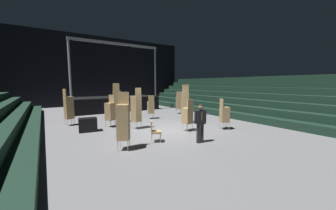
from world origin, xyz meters
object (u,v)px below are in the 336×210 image
object	(u,v)px
chair_stack_rear_right	(185,104)
chair_stack_aisle_left	(187,115)
chair_stack_mid_centre	(69,107)
equipment_road_case	(88,125)
loose_chair_near_man	(154,130)
chair_stack_mid_left	(123,121)
chair_stack_rear_left	(179,103)
chair_stack_aisle_right	(117,103)
chair_stack_front_left	(151,107)
man_with_tie	(200,121)
chair_stack_mid_right	(136,108)
chair_stack_front_right	(224,114)
chair_stack_rear_centre	(110,111)
stage_riser	(113,103)

from	to	relation	value
chair_stack_rear_right	chair_stack_aisle_left	size ratio (longest dim) A/B	1.45
chair_stack_mid_centre	chair_stack_rear_right	size ratio (longest dim) A/B	0.90
equipment_road_case	loose_chair_near_man	bearing A→B (deg)	-59.58
chair_stack_mid_left	chair_stack_rear_left	distance (m)	9.20
chair_stack_rear_right	chair_stack_aisle_right	world-z (taller)	chair_stack_aisle_right
chair_stack_mid_centre	equipment_road_case	xyz separation A→B (m)	(0.65, -2.21, -0.75)
chair_stack_rear_left	chair_stack_front_left	bearing A→B (deg)	-135.73
chair_stack_rear_left	man_with_tie	bearing A→B (deg)	-89.87
chair_stack_aisle_left	loose_chair_near_man	world-z (taller)	chair_stack_aisle_left
chair_stack_mid_left	chair_stack_mid_right	bearing A→B (deg)	-89.96
chair_stack_rear_left	equipment_road_case	xyz separation A→B (m)	(-7.62, -2.21, -0.58)
chair_stack_front_right	chair_stack_rear_right	xyz separation A→B (m)	(-0.83, 2.46, 0.38)
equipment_road_case	chair_stack_mid_right	bearing A→B (deg)	-17.99
man_with_tie	chair_stack_aisle_right	distance (m)	6.35
chair_stack_mid_right	chair_stack_rear_right	xyz separation A→B (m)	(3.18, -0.38, 0.08)
chair_stack_mid_right	chair_stack_rear_right	bearing A→B (deg)	-27.30
chair_stack_mid_centre	chair_stack_front_left	bearing A→B (deg)	66.14
chair_stack_mid_right	chair_stack_rear_right	distance (m)	3.21
chair_stack_mid_right	chair_stack_rear_centre	distance (m)	1.67
loose_chair_near_man	chair_stack_front_right	bearing A→B (deg)	115.23
chair_stack_rear_centre	equipment_road_case	bearing A→B (deg)	75.65
stage_riser	chair_stack_front_left	world-z (taller)	stage_riser
chair_stack_mid_left	chair_stack_rear_centre	bearing A→B (deg)	-67.96
chair_stack_front_left	equipment_road_case	distance (m)	4.79
equipment_road_case	chair_stack_rear_left	bearing A→B (deg)	16.21
chair_stack_aisle_right	equipment_road_case	size ratio (longest dim) A/B	2.84
chair_stack_mid_centre	chair_stack_rear_left	bearing A→B (deg)	74.73
chair_stack_mid_centre	chair_stack_rear_right	xyz separation A→B (m)	(6.26, -3.38, 0.13)
chair_stack_mid_centre	chair_stack_front_right	bearing A→B (deg)	35.28
equipment_road_case	chair_stack_mid_left	bearing A→B (deg)	-80.87
chair_stack_mid_left	equipment_road_case	size ratio (longest dim) A/B	2.47
man_with_tie	chair_stack_mid_left	world-z (taller)	chair_stack_mid_left
chair_stack_mid_left	chair_stack_rear_centre	distance (m)	4.25
chair_stack_front_right	chair_stack_rear_centre	world-z (taller)	chair_stack_rear_centre
stage_riser	chair_stack_mid_right	world-z (taller)	stage_riser
man_with_tie	chair_stack_front_left	world-z (taller)	chair_stack_front_left
stage_riser	chair_stack_aisle_right	distance (m)	6.07
chair_stack_mid_centre	chair_stack_rear_right	world-z (taller)	chair_stack_rear_right
chair_stack_mid_centre	chair_stack_mid_right	bearing A→B (deg)	30.43
chair_stack_mid_centre	chair_stack_aisle_right	size ratio (longest dim) A/B	0.87
chair_stack_rear_left	chair_stack_rear_right	xyz separation A→B (m)	(-2.00, -3.38, 0.29)
chair_stack_mid_left	chair_stack_aisle_left	bearing A→B (deg)	-134.46
stage_riser	chair_stack_rear_centre	distance (m)	7.22
chair_stack_mid_right	chair_stack_aisle_left	xyz separation A→B (m)	(2.08, -2.00, -0.29)
stage_riser	chair_stack_mid_left	world-z (taller)	stage_riser
chair_stack_front_left	chair_stack_mid_left	size ratio (longest dim) A/B	0.77
chair_stack_front_right	chair_stack_aisle_right	xyz separation A→B (m)	(-4.37, 5.06, 0.42)
chair_stack_front_left	stage_riser	bearing A→B (deg)	114.27
chair_stack_mid_centre	chair_stack_rear_left	size ratio (longest dim) A/B	1.18
equipment_road_case	chair_stack_aisle_right	bearing A→B (deg)	34.61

